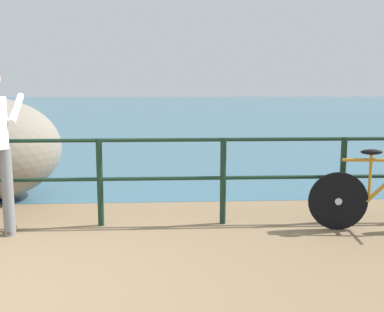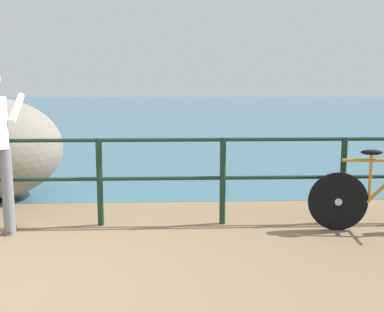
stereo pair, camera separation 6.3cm
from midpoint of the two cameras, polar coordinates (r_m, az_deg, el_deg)
ground_plane at (r=23.30m, az=-6.24°, el=4.57°), size 120.00×120.00×0.10m
sea_surface at (r=51.09m, az=-4.21°, el=6.82°), size 120.00×90.00×0.01m
promenade_railing at (r=5.33m, az=-19.14°, el=-1.95°), size 10.05×0.07×1.02m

